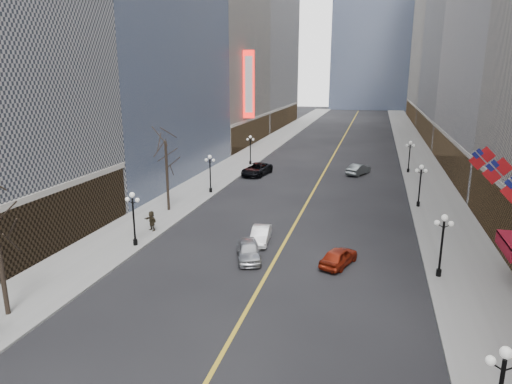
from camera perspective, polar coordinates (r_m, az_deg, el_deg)
The scene contains 23 objects.
sidewalk_east at distance 73.46m, azimuth 20.00°, elevation 2.83°, with size 6.00×230.00×0.15m, color gray.
sidewalk_west at distance 76.03m, azimuth -1.51°, elevation 4.08°, with size 6.00×230.00×0.15m, color gray.
lane_line at distance 83.25m, azimuth 9.77°, elevation 4.74°, with size 0.25×200.00×0.02m, color gold.
bldg_east_c at distance 110.70m, azimuth 28.14°, elevation 18.27°, with size 26.60×40.60×48.80m.
bldg_east_d at distance 153.51m, azimuth 24.76°, elevation 19.77°, with size 26.60×46.60×62.80m.
bldg_west_c at distance 96.76m, azimuth -8.31°, elevation 21.12°, with size 26.60×30.60×50.80m.
streetlamp_east_1 at distance 34.00m, azimuth 22.27°, elevation -5.46°, with size 1.26×0.44×4.52m.
streetlamp_east_2 at distance 51.23m, azimuth 19.85°, elevation 1.28°, with size 1.26×0.44×4.52m.
streetlamp_east_3 at distance 68.86m, azimuth 18.65°, elevation 4.60°, with size 1.26×0.44×4.52m.
streetlamp_west_1 at distance 38.48m, azimuth -15.09°, elevation -2.58°, with size 1.26×0.44×4.52m.
streetlamp_west_2 at distance 54.30m, azimuth -5.76°, elevation 2.80°, with size 1.26×0.44×4.52m.
streetlamp_west_3 at distance 71.17m, azimuth -0.71°, elevation 5.67°, with size 1.26×0.44×4.52m.
flag_4 at distance 35.45m, azimuth 28.18°, elevation 2.06°, with size 2.87×0.12×2.87m.
flag_5 at distance 40.25m, azimuth 26.62°, elevation 3.55°, with size 2.87×0.12×2.87m.
awning_c at distance 34.83m, azimuth 29.34°, elevation -5.50°, with size 1.40×4.00×0.93m.
theatre_marquee at distance 84.92m, azimuth -0.89°, elevation 13.28°, with size 2.00×0.55×12.00m.
tree_west_far at distance 47.12m, azimuth -11.19°, elevation 4.92°, with size 3.60×3.60×7.92m.
car_nb_near at distance 35.34m, azimuth -0.95°, elevation -7.31°, with size 1.76×4.37×1.49m, color #A9ACB1.
car_nb_mid at distance 38.82m, azimuth 0.58°, elevation -5.37°, with size 1.43×4.09×1.35m, color white.
car_nb_far at distance 64.35m, azimuth 0.09°, elevation 2.86°, with size 2.82×6.12×1.70m, color black.
car_sb_mid at distance 34.89m, azimuth 10.30°, elevation -7.94°, with size 1.64×4.09×1.39m, color maroon.
car_sb_far at distance 66.27m, azimuth 12.68°, elevation 2.77°, with size 1.63×4.67×1.54m, color #515759.
ped_west_far at distance 42.27m, azimuth -12.93°, elevation -3.52°, with size 1.69×0.48×1.82m, color black.
Camera 1 is at (6.87, -1.79, 13.91)m, focal length 32.00 mm.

